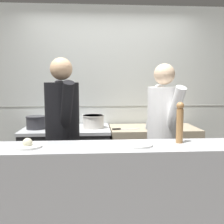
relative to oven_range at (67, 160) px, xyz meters
The scene contains 14 objects.
wall_back_tiled 1.10m from the oven_range, 34.77° to the left, with size 8.00×0.06×2.60m.
oven_range is the anchor object (origin of this frame).
prep_counter 1.18m from the oven_range, ahead, with size 1.18×0.65×0.89m.
pass_counter 1.49m from the oven_range, 66.21° to the right, with size 2.77×0.45×0.98m.
stock_pot 0.66m from the oven_range, behind, with size 0.26×0.26×0.17m.
sauce_pot 0.55m from the oven_range, behind, with size 0.24×0.24×0.20m.
braising_pot 0.65m from the oven_range, ahead, with size 0.29×0.29×0.17m.
mixing_bowl_steel 1.45m from the oven_range, ahead, with size 0.27×0.27×0.10m.
chefs_knife 0.89m from the oven_range, 10.65° to the right, with size 0.37×0.08×0.02m.
plated_dish_main 1.49m from the oven_range, 96.90° to the right, with size 0.23×0.23×0.08m.
plated_dish_appetiser 1.64m from the oven_range, 62.20° to the right, with size 0.26×0.26×0.02m.
pepper_mill 1.85m from the oven_range, 49.55° to the right, with size 0.07×0.07×0.36m.
chef_head_cook 0.89m from the oven_range, 87.19° to the right, with size 0.45×0.76×1.76m.
chef_sous 1.42m from the oven_range, 32.47° to the right, with size 0.43×0.74×1.70m.
Camera 1 is at (-0.21, -2.44, 1.51)m, focal length 42.00 mm.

